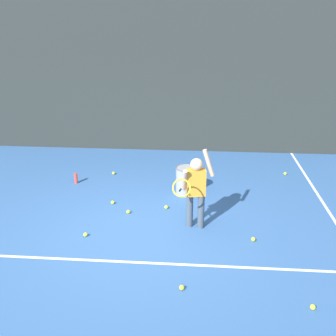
{
  "coord_description": "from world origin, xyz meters",
  "views": [
    {
      "loc": [
        1.02,
        -5.73,
        3.29
      ],
      "look_at": [
        0.49,
        0.72,
        0.85
      ],
      "focal_mm": 43.03,
      "sensor_mm": 36.0,
      "label": 1
    }
  ],
  "objects_px": {
    "tennis_ball_2": "(313,307)",
    "tennis_ball_6": "(253,239)",
    "ball_hopper": "(185,180)",
    "tennis_ball_5": "(113,173)",
    "tennis_ball_0": "(182,288)",
    "tennis_ball_4": "(113,202)",
    "tennis_ball_1": "(166,207)",
    "tennis_ball_7": "(285,174)",
    "tennis_ball_3": "(85,235)",
    "tennis_player": "(195,187)",
    "tennis_ball_8": "(128,212)",
    "water_bottle": "(76,178)"
  },
  "relations": [
    {
      "from": "tennis_ball_1",
      "to": "tennis_ball_5",
      "type": "bearing_deg",
      "value": 129.53
    },
    {
      "from": "ball_hopper",
      "to": "tennis_ball_8",
      "type": "height_order",
      "value": "ball_hopper"
    },
    {
      "from": "tennis_ball_0",
      "to": "tennis_ball_8",
      "type": "relative_size",
      "value": 1.0
    },
    {
      "from": "tennis_ball_2",
      "to": "tennis_ball_7",
      "type": "xyz_separation_m",
      "value": [
        0.5,
        4.42,
        0.0
      ]
    },
    {
      "from": "tennis_player",
      "to": "tennis_ball_7",
      "type": "bearing_deg",
      "value": 44.17
    },
    {
      "from": "tennis_ball_3",
      "to": "tennis_ball_4",
      "type": "xyz_separation_m",
      "value": [
        0.18,
        1.2,
        0.0
      ]
    },
    {
      "from": "water_bottle",
      "to": "tennis_ball_4",
      "type": "height_order",
      "value": "water_bottle"
    },
    {
      "from": "tennis_ball_3",
      "to": "tennis_ball_5",
      "type": "height_order",
      "value": "same"
    },
    {
      "from": "tennis_ball_6",
      "to": "tennis_ball_7",
      "type": "xyz_separation_m",
      "value": [
        1.03,
        2.9,
        0.0
      ]
    },
    {
      "from": "tennis_ball_2",
      "to": "tennis_ball_0",
      "type": "bearing_deg",
      "value": 171.37
    },
    {
      "from": "tennis_ball_4",
      "to": "tennis_ball_7",
      "type": "distance_m",
      "value": 3.92
    },
    {
      "from": "ball_hopper",
      "to": "tennis_ball_2",
      "type": "relative_size",
      "value": 8.52
    },
    {
      "from": "ball_hopper",
      "to": "tennis_ball_8",
      "type": "relative_size",
      "value": 8.52
    },
    {
      "from": "tennis_ball_6",
      "to": "tennis_ball_8",
      "type": "xyz_separation_m",
      "value": [
        -2.11,
        0.77,
        0.0
      ]
    },
    {
      "from": "tennis_player",
      "to": "tennis_ball_0",
      "type": "relative_size",
      "value": 20.46
    },
    {
      "from": "tennis_ball_0",
      "to": "tennis_ball_1",
      "type": "height_order",
      "value": "same"
    },
    {
      "from": "tennis_ball_0",
      "to": "tennis_ball_4",
      "type": "bearing_deg",
      "value": 120.41
    },
    {
      "from": "tennis_ball_8",
      "to": "tennis_ball_7",
      "type": "bearing_deg",
      "value": 34.06
    },
    {
      "from": "tennis_ball_0",
      "to": "tennis_ball_7",
      "type": "relative_size",
      "value": 1.0
    },
    {
      "from": "tennis_player",
      "to": "tennis_ball_7",
      "type": "height_order",
      "value": "tennis_player"
    },
    {
      "from": "tennis_ball_6",
      "to": "tennis_ball_4",
      "type": "bearing_deg",
      "value": 155.45
    },
    {
      "from": "tennis_ball_1",
      "to": "tennis_ball_8",
      "type": "height_order",
      "value": "same"
    },
    {
      "from": "ball_hopper",
      "to": "tennis_ball_1",
      "type": "height_order",
      "value": "ball_hopper"
    },
    {
      "from": "tennis_ball_5",
      "to": "tennis_ball_8",
      "type": "distance_m",
      "value": 1.95
    },
    {
      "from": "tennis_ball_4",
      "to": "tennis_ball_8",
      "type": "xyz_separation_m",
      "value": [
        0.36,
        -0.35,
        0.0
      ]
    },
    {
      "from": "tennis_ball_3",
      "to": "tennis_ball_4",
      "type": "height_order",
      "value": "same"
    },
    {
      "from": "tennis_ball_2",
      "to": "tennis_ball_1",
      "type": "bearing_deg",
      "value": 127.99
    },
    {
      "from": "tennis_player",
      "to": "tennis_ball_2",
      "type": "distance_m",
      "value": 2.49
    },
    {
      "from": "tennis_ball_3",
      "to": "tennis_ball_8",
      "type": "relative_size",
      "value": 1.0
    },
    {
      "from": "tennis_ball_1",
      "to": "tennis_ball_3",
      "type": "relative_size",
      "value": 1.0
    },
    {
      "from": "tennis_ball_4",
      "to": "tennis_ball_6",
      "type": "bearing_deg",
      "value": -24.55
    },
    {
      "from": "tennis_ball_1",
      "to": "tennis_ball_4",
      "type": "xyz_separation_m",
      "value": [
        -1.02,
        0.11,
        0.0
      ]
    },
    {
      "from": "water_bottle",
      "to": "tennis_ball_7",
      "type": "relative_size",
      "value": 3.33
    },
    {
      "from": "water_bottle",
      "to": "tennis_ball_8",
      "type": "relative_size",
      "value": 3.33
    },
    {
      "from": "ball_hopper",
      "to": "tennis_ball_7",
      "type": "relative_size",
      "value": 8.52
    },
    {
      "from": "tennis_player",
      "to": "tennis_ball_2",
      "type": "height_order",
      "value": "tennis_player"
    },
    {
      "from": "tennis_ball_0",
      "to": "tennis_ball_4",
      "type": "height_order",
      "value": "same"
    },
    {
      "from": "tennis_ball_1",
      "to": "tennis_ball_7",
      "type": "relative_size",
      "value": 1.0
    },
    {
      "from": "tennis_ball_4",
      "to": "tennis_ball_5",
      "type": "distance_m",
      "value": 1.51
    },
    {
      "from": "tennis_ball_4",
      "to": "tennis_ball_7",
      "type": "height_order",
      "value": "same"
    },
    {
      "from": "tennis_ball_2",
      "to": "tennis_ball_5",
      "type": "relative_size",
      "value": 1.0
    },
    {
      "from": "tennis_ball_1",
      "to": "tennis_ball_5",
      "type": "height_order",
      "value": "same"
    },
    {
      "from": "ball_hopper",
      "to": "tennis_ball_4",
      "type": "distance_m",
      "value": 1.47
    },
    {
      "from": "tennis_ball_2",
      "to": "tennis_ball_6",
      "type": "xyz_separation_m",
      "value": [
        -0.53,
        1.52,
        0.0
      ]
    },
    {
      "from": "tennis_ball_3",
      "to": "tennis_ball_8",
      "type": "height_order",
      "value": "same"
    },
    {
      "from": "tennis_ball_0",
      "to": "tennis_ball_4",
      "type": "relative_size",
      "value": 1.0
    },
    {
      "from": "tennis_ball_1",
      "to": "tennis_ball_2",
      "type": "bearing_deg",
      "value": -52.01
    },
    {
      "from": "tennis_ball_0",
      "to": "tennis_ball_8",
      "type": "height_order",
      "value": "same"
    },
    {
      "from": "tennis_ball_6",
      "to": "tennis_ball_1",
      "type": "bearing_deg",
      "value": 145.05
    },
    {
      "from": "ball_hopper",
      "to": "tennis_ball_5",
      "type": "height_order",
      "value": "ball_hopper"
    }
  ]
}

